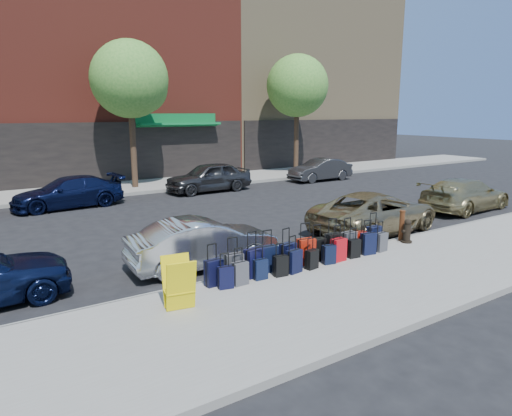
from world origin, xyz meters
TOP-DOWN VIEW (x-y plane):
  - ground at (0.00, 0.00)m, footprint 120.00×120.00m
  - sidewalk_near at (0.00, -6.50)m, footprint 60.00×4.00m
  - sidewalk_far at (0.00, 10.00)m, footprint 60.00×4.00m
  - curb_near at (0.00, -4.48)m, footprint 60.00×0.08m
  - curb_far at (0.00, 7.98)m, footprint 60.00×0.08m
  - building_center at (0.00, 17.99)m, footprint 17.00×12.85m
  - building_right at (16.00, 17.99)m, footprint 15.00×12.12m
  - tree_center at (0.64, 9.50)m, footprint 3.80×3.80m
  - tree_right at (11.14, 9.50)m, footprint 3.80×3.80m
  - suitcase_front_0 at (-2.58, -4.83)m, footprint 0.41×0.24m
  - suitcase_front_1 at (-2.04, -4.80)m, footprint 0.44×0.28m
  - suitcase_front_2 at (-1.53, -4.84)m, footprint 0.48×0.31m
  - suitcase_front_3 at (-1.05, -4.75)m, footprint 0.44×0.26m
  - suitcase_front_4 at (-0.49, -4.79)m, footprint 0.45×0.30m
  - suitcase_front_5 at (0.05, -4.83)m, footprint 0.48×0.31m
  - suitcase_front_6 at (0.49, -4.78)m, footprint 0.41×0.25m
  - suitcase_front_7 at (1.02, -4.79)m, footprint 0.45×0.27m
  - suitcase_front_8 at (1.52, -4.84)m, footprint 0.43×0.25m
  - suitcase_front_9 at (1.98, -4.80)m, footprint 0.39×0.25m
  - suitcase_front_10 at (2.55, -4.80)m, footprint 0.42×0.23m
  - suitcase_back_0 at (-2.44, -5.12)m, footprint 0.36×0.25m
  - suitcase_back_1 at (-2.06, -5.11)m, footprint 0.36×0.22m
  - suitcase_back_2 at (-1.50, -5.08)m, footprint 0.33×0.20m
  - suitcase_back_3 at (-0.98, -5.16)m, footprint 0.35×0.23m
  - suitcase_back_4 at (-0.57, -5.15)m, footprint 0.41×0.28m
  - suitcase_back_5 at (-0.04, -5.17)m, footprint 0.35×0.24m
  - suitcase_back_6 at (0.56, -5.12)m, footprint 0.36×0.25m
  - suitcase_back_7 at (0.93, -5.08)m, footprint 0.41×0.25m
  - suitcase_back_8 at (1.46, -5.10)m, footprint 0.35×0.23m
  - suitcase_back_9 at (2.00, -5.10)m, footprint 0.43×0.29m
  - suitcase_back_10 at (2.50, -5.11)m, footprint 0.37×0.23m
  - fire_hydrant at (3.81, -4.93)m, footprint 0.36×0.32m
  - bollard at (3.85, -4.69)m, footprint 0.17×0.17m
  - display_rack at (-3.71, -5.51)m, footprint 0.67×0.71m
  - car_near_1 at (-2.01, -3.22)m, footprint 3.95×1.58m
  - car_near_2 at (4.36, -3.19)m, footprint 5.10×2.78m
  - car_near_3 at (10.01, -2.82)m, footprint 4.65×2.12m
  - car_far_1 at (-3.33, 6.63)m, footprint 4.57×2.10m
  - car_far_2 at (3.42, 6.92)m, footprint 4.38×1.86m
  - car_far_3 at (10.60, 6.70)m, footprint 3.90×1.39m

SIDE VIEW (x-z plane):
  - ground at x=0.00m, z-range 0.00..0.00m
  - sidewalk_near at x=0.00m, z-range 0.00..0.15m
  - sidewalk_far at x=0.00m, z-range 0.00..0.15m
  - curb_near at x=0.00m, z-range 0.00..0.15m
  - curb_far at x=0.00m, z-range 0.00..0.15m
  - suitcase_back_2 at x=-1.50m, z-range 0.01..0.77m
  - suitcase_back_5 at x=-0.04m, z-range 0.00..0.78m
  - suitcase_back_6 at x=0.56m, z-range 0.00..0.79m
  - suitcase_back_3 at x=-0.98m, z-range 0.00..0.79m
  - suitcase_back_0 at x=-2.44m, z-range 0.00..0.79m
  - suitcase_back_8 at x=1.46m, z-range 0.00..0.80m
  - suitcase_back_10 at x=2.50m, z-range -0.01..0.83m
  - suitcase_back_1 at x=-2.06m, z-range -0.01..0.84m
  - suitcase_front_9 at x=1.98m, z-range -0.02..0.88m
  - suitcase_back_4 at x=-0.57m, z-range -0.02..0.89m
  - suitcase_back_9 at x=2.00m, z-range -0.03..0.92m
  - suitcase_back_7 at x=0.93m, z-range -0.03..0.92m
  - suitcase_front_0 at x=-2.58m, z-range -0.03..0.92m
  - suitcase_front_6 at x=0.49m, z-range -0.03..0.93m
  - suitcase_front_4 at x=-0.49m, z-range -0.04..0.97m
  - suitcase_front_1 at x=-2.04m, z-range -0.04..0.97m
  - suitcase_front_8 at x=1.52m, z-range -0.04..0.98m
  - suitcase_front_10 at x=2.55m, z-range -0.04..0.98m
  - suitcase_front_3 at x=-1.05m, z-range -0.04..0.99m
  - fire_hydrant at x=3.81m, z-range 0.12..0.83m
  - suitcase_front_7 at x=1.02m, z-range -0.04..1.00m
  - suitcase_front_5 at x=0.05m, z-range -0.05..1.02m
  - suitcase_front_2 at x=-1.53m, z-range -0.05..1.03m
  - bollard at x=3.85m, z-range 0.16..1.08m
  - car_near_1 at x=-2.01m, z-range 0.00..1.28m
  - car_far_3 at x=10.60m, z-range 0.00..1.28m
  - car_far_1 at x=-3.33m, z-range 0.00..1.29m
  - display_rack at x=-3.71m, z-range 0.14..1.16m
  - car_near_3 at x=10.01m, z-range 0.00..1.32m
  - car_near_2 at x=4.36m, z-range 0.00..1.35m
  - car_far_2 at x=3.42m, z-range 0.00..1.48m
  - tree_center at x=0.64m, z-range 1.78..9.05m
  - tree_right at x=11.14m, z-range 1.78..9.05m
  - building_right at x=16.00m, z-range -0.02..17.98m
  - building_center at x=0.00m, z-range -0.02..19.98m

